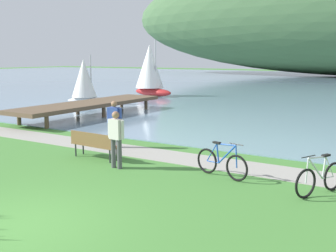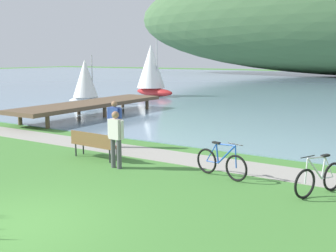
% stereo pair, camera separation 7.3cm
% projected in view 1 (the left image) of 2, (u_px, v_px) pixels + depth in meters
% --- Properties ---
extents(ground_plane, '(200.00, 200.00, 0.00)m').
position_uv_depth(ground_plane, '(12.00, 227.00, 8.06)').
color(ground_plane, '#478438').
extents(shoreline_path, '(60.00, 1.50, 0.01)m').
position_uv_depth(shoreline_path, '(180.00, 158.00, 13.54)').
color(shoreline_path, '#A39E93').
rests_on(shoreline_path, ground).
extents(park_bench_near_camera, '(1.82, 0.57, 0.88)m').
position_uv_depth(park_bench_near_camera, '(94.00, 143.00, 13.35)').
color(park_bench_near_camera, brown).
rests_on(park_bench_near_camera, ground).
extents(bicycle_leaning_near_bench, '(0.79, 1.64, 1.01)m').
position_uv_depth(bicycle_leaning_near_bench, '(320.00, 178.00, 9.91)').
color(bicycle_leaning_near_bench, black).
rests_on(bicycle_leaning_near_bench, ground).
extents(bicycle_beside_path, '(1.72, 0.52, 1.01)m').
position_uv_depth(bicycle_beside_path, '(222.00, 163.00, 11.34)').
color(bicycle_beside_path, black).
rests_on(bicycle_beside_path, ground).
extents(person_at_shoreline, '(0.61, 0.26, 1.71)m').
position_uv_depth(person_at_shoreline, '(114.00, 121.00, 14.94)').
color(person_at_shoreline, '#4C4C51').
rests_on(person_at_shoreline, ground).
extents(person_on_the_grass, '(0.61, 0.24, 1.71)m').
position_uv_depth(person_on_the_grass, '(116.00, 136.00, 12.16)').
color(person_on_the_grass, '#4C4C51').
rests_on(person_on_the_grass, ground).
extents(sailboat_nearest_to_shore, '(4.04, 2.69, 4.59)m').
position_uv_depth(sailboat_nearest_to_shore, '(150.00, 70.00, 34.16)').
color(sailboat_nearest_to_shore, '#B22323').
rests_on(sailboat_nearest_to_shore, bay_water).
extents(sailboat_mid_bay, '(2.89, 2.34, 3.36)m').
position_uv_depth(sailboat_mid_bay, '(84.00, 81.00, 28.26)').
color(sailboat_mid_bay, white).
rests_on(sailboat_mid_bay, bay_water).
extents(pier_dock, '(2.40, 10.00, 0.80)m').
position_uv_depth(pier_dock, '(90.00, 104.00, 22.81)').
color(pier_dock, brown).
rests_on(pier_dock, ground).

